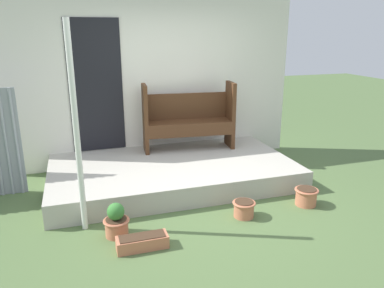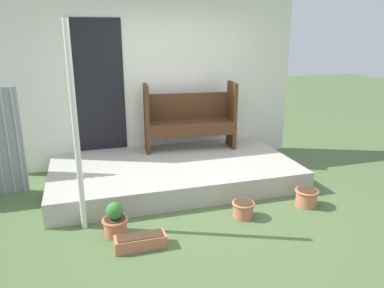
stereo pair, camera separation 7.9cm
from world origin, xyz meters
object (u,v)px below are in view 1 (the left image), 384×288
Objects in this scene: support_post at (76,132)px; planter_box_rect at (142,242)px; flower_pot_right at (306,196)px; bench at (188,116)px; flower_pot_middle at (244,208)px; flower_pot_left at (116,222)px.

planter_box_rect is (0.54, -0.59, -1.05)m from support_post.
bench is at bearing 117.95° from flower_pot_right.
support_post is 2.88m from flower_pot_right.
support_post is 1.32m from planter_box_rect.
flower_pot_middle is at bearing -81.37° from bench.
flower_pot_right is (2.37, 0.03, -0.04)m from flower_pot_left.
bench is 2.42m from flower_pot_left.
support_post is 4.30× the size of planter_box_rect.
flower_pot_middle reaches higher than planter_box_rect.
bench reaches higher than flower_pot_left.
flower_pot_right is at bearing 0.67° from flower_pot_left.
bench is 2.80× the size of planter_box_rect.
support_post reaches higher than flower_pot_right.
flower_pot_right is (2.69, -0.24, -1.00)m from support_post.
planter_box_rect is at bearing -166.58° from flower_pot_middle.
bench is at bearing 43.44° from support_post.
flower_pot_middle is (0.10, -1.90, -0.70)m from bench.
bench is at bearing 93.00° from flower_pot_middle.
flower_pot_left is 1.38× the size of flower_pot_middle.
bench reaches higher than flower_pot_right.
flower_pot_left reaches higher than planter_box_rect.
flower_pot_left is (0.32, -0.26, -0.96)m from support_post.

